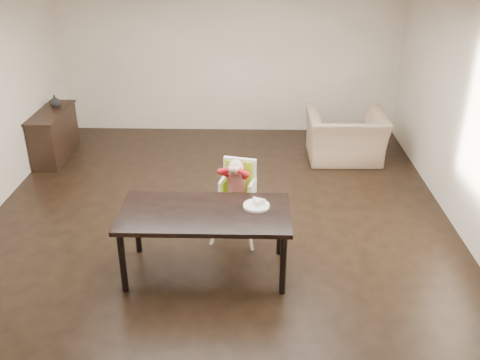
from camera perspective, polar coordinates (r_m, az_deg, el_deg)
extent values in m
plane|color=black|center=(6.87, -2.35, -4.72)|extent=(7.00, 7.00, 0.00)
cube|color=beige|center=(9.65, -1.15, 12.98)|extent=(6.00, 0.02, 2.70)
cube|color=beige|center=(3.24, -6.87, -15.52)|extent=(6.00, 0.02, 2.70)
cube|color=beige|center=(6.78, 23.73, 5.21)|extent=(0.02, 7.00, 2.70)
cube|color=white|center=(5.97, -2.84, 18.21)|extent=(6.00, 7.00, 0.02)
cube|color=black|center=(5.63, -3.79, -3.60)|extent=(1.80, 0.90, 0.05)
cylinder|color=black|center=(5.65, -12.41, -8.57)|extent=(0.07, 0.07, 0.70)
cylinder|color=black|center=(5.50, 4.62, -9.00)|extent=(0.07, 0.07, 0.70)
cylinder|color=black|center=(6.26, -10.92, -4.78)|extent=(0.07, 0.07, 0.70)
cylinder|color=black|center=(6.13, 4.30, -5.06)|extent=(0.07, 0.07, 0.70)
cylinder|color=white|center=(6.36, -2.53, -4.55)|extent=(0.05, 0.05, 0.55)
cylinder|color=white|center=(6.27, 0.93, -5.01)|extent=(0.05, 0.05, 0.55)
cylinder|color=white|center=(6.69, -1.55, -2.91)|extent=(0.05, 0.05, 0.55)
cylinder|color=white|center=(6.60, 1.74, -3.32)|extent=(0.05, 0.05, 0.55)
cube|color=white|center=(6.34, -0.36, -1.77)|extent=(0.46, 0.43, 0.05)
cube|color=#A6DC1C|center=(6.33, -0.36, -1.49)|extent=(0.37, 0.36, 0.03)
cube|color=white|center=(6.37, -0.01, 0.65)|extent=(0.39, 0.14, 0.41)
cube|color=#A6DC1C|center=(6.35, -0.08, 0.46)|extent=(0.33, 0.09, 0.37)
cube|color=black|center=(6.30, -0.81, 0.24)|extent=(0.07, 0.18, 0.02)
cube|color=black|center=(6.27, 0.31, 0.12)|extent=(0.07, 0.18, 0.02)
cylinder|color=red|center=(6.26, -0.36, -0.29)|extent=(0.27, 0.27, 0.27)
sphere|color=beige|center=(6.15, -0.42, 1.44)|extent=(0.21, 0.21, 0.18)
ellipsoid|color=brown|center=(6.16, -0.36, 1.70)|extent=(0.21, 0.21, 0.14)
sphere|color=beige|center=(6.08, -0.96, 1.17)|extent=(0.09, 0.09, 0.08)
sphere|color=beige|center=(6.06, -0.33, 1.10)|extent=(0.09, 0.09, 0.08)
cylinder|color=white|center=(5.70, 1.76, -2.78)|extent=(0.35, 0.35, 0.02)
torus|color=white|center=(5.69, 1.76, -2.68)|extent=(0.35, 0.35, 0.01)
imported|color=tan|center=(8.69, 11.25, 5.37)|extent=(1.21, 0.80, 1.05)
cube|color=black|center=(9.16, -19.20, 4.49)|extent=(0.40, 1.20, 0.76)
cube|color=black|center=(9.04, -19.56, 6.82)|extent=(0.44, 1.26, 0.03)
imported|color=#99999E|center=(9.23, -19.15, 7.95)|extent=(0.20, 0.21, 0.18)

